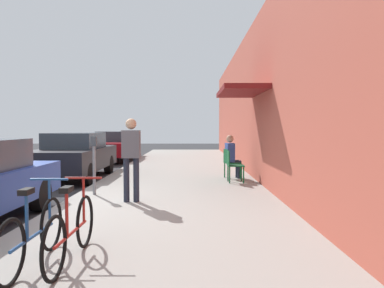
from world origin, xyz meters
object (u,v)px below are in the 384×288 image
parked_car_1 (74,155)px  bicycle_1 (72,230)px  cafe_chair_0 (233,164)px  bicycle_0 (34,234)px  parked_car_2 (115,146)px  cafe_chair_1 (230,161)px  pedestrian_standing (131,153)px  parking_meter (94,161)px  seated_patron_1 (232,155)px

parked_car_1 → bicycle_1: size_ratio=2.57×
cafe_chair_0 → bicycle_1: bearing=-112.3°
bicycle_0 → bicycle_1: same height
parked_car_2 → cafe_chair_1: bearing=-55.3°
bicycle_0 → pedestrian_standing: (0.50, 3.50, 0.64)m
cafe_chair_0 → pedestrian_standing: bearing=-131.3°
parking_meter → cafe_chair_0: (3.33, 1.87, -0.26)m
bicycle_0 → cafe_chair_1: size_ratio=1.97×
bicycle_0 → bicycle_1: 0.40m
bicycle_0 → parked_car_2: bearing=98.2°
cafe_chair_0 → pedestrian_standing: size_ratio=0.51×
seated_patron_1 → parking_meter: bearing=-141.6°
bicycle_0 → seated_patron_1: bearing=67.3°
bicycle_0 → cafe_chair_0: 6.82m
seated_patron_1 → bicycle_1: bearing=-110.3°
bicycle_1 → parking_meter: bearing=101.5°
parked_car_2 → pedestrian_standing: 10.86m
bicycle_0 → parking_meter: bearing=96.2°
bicycle_1 → cafe_chair_0: bearing=67.7°
parked_car_2 → seated_patron_1: size_ratio=3.41×
parked_car_1 → bicycle_0: bearing=-75.5°
bicycle_0 → cafe_chair_1: (2.86, 6.99, 0.14)m
parked_car_2 → bicycle_1: (2.40, -13.93, -0.26)m
parked_car_1 → bicycle_0: size_ratio=2.57×
parked_car_2 → pedestrian_standing: pedestrian_standing is taller
bicycle_1 → bicycle_0: bearing=-162.1°
cafe_chair_0 → seated_patron_1: 0.84m
bicycle_1 → parked_car_2: bearing=99.8°
cafe_chair_0 → parked_car_1: bearing=161.8°
parking_meter → parked_car_2: bearing=99.0°
cafe_chair_1 → bicycle_1: bearing=-109.9°
bicycle_1 → cafe_chair_0: bicycle_1 is taller
parked_car_2 → cafe_chair_0: (4.88, -7.86, -0.12)m
bicycle_1 → cafe_chair_1: (2.49, 6.87, 0.14)m
bicycle_0 → cafe_chair_0: bicycle_0 is taller
bicycle_0 → cafe_chair_0: bearing=65.2°
cafe_chair_0 → pedestrian_standing: 3.61m
parked_car_1 → parking_meter: bearing=-66.0°
bicycle_1 → pedestrian_standing: bearing=87.9°
bicycle_0 → cafe_chair_1: 7.56m
seated_patron_1 → cafe_chair_1: bearing=-170.6°
parked_car_2 → bicycle_1: size_ratio=2.57×
parked_car_1 → cafe_chair_1: parked_car_1 is taller
parking_meter → seated_patron_1: bearing=38.4°
parked_car_1 → bicycle_0: (2.02, -7.79, -0.28)m
parked_car_1 → cafe_chair_0: parked_car_1 is taller
seated_patron_1 → pedestrian_standing: 4.27m
parked_car_2 → cafe_chair_1: size_ratio=5.06×
bicycle_0 → pedestrian_standing: bearing=81.9°
seated_patron_1 → pedestrian_standing: size_ratio=0.76×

